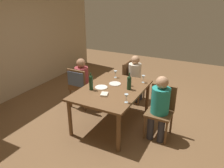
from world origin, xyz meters
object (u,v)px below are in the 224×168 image
person_man_bearded (136,75)px  wine_bottle_dark_red (129,82)px  wine_glass_near_right (115,73)px  dining_table (112,93)px  person_man_guest (160,104)px  person_woman_host (82,79)px  wine_glass_centre (126,97)px  dinner_plate_guest_left (101,87)px  chair_far_right (79,83)px  dinner_plate_host (115,84)px  wine_glass_far (129,80)px  chair_near (161,107)px  wine_glass_near_left (143,77)px  chair_right_end (131,78)px  wine_bottle_tall_green (91,82)px

person_man_bearded → wine_bottle_dark_red: 1.08m
wine_bottle_dark_red → wine_glass_near_right: (0.43, 0.50, -0.04)m
dining_table → wine_bottle_dark_red: size_ratio=4.79×
person_man_guest → wine_glass_near_right: bearing=-27.5°
person_woman_host → wine_glass_centre: person_woman_host is taller
wine_glass_centre → dinner_plate_guest_left: 0.75m
chair_far_right → wine_bottle_dark_red: (-0.09, -1.22, 0.29)m
person_man_bearded → person_man_guest: (-1.18, -0.90, 0.02)m
person_man_bearded → wine_bottle_dark_red: (-1.02, -0.26, 0.24)m
dinner_plate_host → dinner_plate_guest_left: same height
wine_glass_far → dinner_plate_host: size_ratio=0.64×
chair_near → wine_glass_near_left: 0.78m
chair_near → wine_glass_near_right: (0.48, 1.14, 0.31)m
person_man_bearded → chair_far_right: bearing=-45.8°
dining_table → person_woman_host: bearing=68.1°
person_woman_host → dinner_plate_guest_left: person_woman_host is taller
person_man_guest → dinner_plate_host: person_man_guest is taller
dining_table → person_woman_host: person_woman_host is taller
wine_glass_near_left → dining_table: bearing=144.6°
wine_bottle_dark_red → wine_glass_far: bearing=23.1°
chair_far_right → dining_table: bearing=-13.6°
chair_far_right → person_man_guest: size_ratio=0.80×
person_woman_host → dinner_plate_guest_left: 0.84m
chair_far_right → chair_right_end: bearing=47.8°
chair_near → person_woman_host: 1.88m
person_man_guest → dinner_plate_guest_left: 1.14m
dining_table → wine_glass_far: wine_glass_far is taller
chair_far_right → person_woman_host: person_woman_host is taller
wine_glass_near_right → dinner_plate_host: size_ratio=0.64×
chair_right_end → wine_bottle_tall_green: size_ratio=2.79×
dining_table → dinner_plate_host: bearing=13.4°
person_man_guest → wine_bottle_dark_red: bearing=-13.9°
person_woman_host → person_man_bearded: (0.78, -0.95, -0.01)m
chair_far_right → wine_bottle_tall_green: bearing=-35.6°
chair_right_end → person_man_bearded: (0.00, -0.11, 0.11)m
wine_glass_centre → dinner_plate_host: (0.61, 0.51, -0.10)m
chair_far_right → wine_glass_centre: size_ratio=6.17×
chair_far_right → person_woman_host: (0.15, -0.00, 0.05)m
wine_glass_near_left → dinner_plate_guest_left: (-0.62, 0.62, -0.10)m
wine_bottle_tall_green → wine_glass_near_right: wine_bottle_tall_green is taller
person_man_guest → wine_glass_far: size_ratio=7.73×
person_man_bearded → wine_glass_near_left: person_man_bearded is taller
chair_far_right → wine_glass_far: (0.07, -1.15, 0.25)m
wine_glass_far → chair_near: bearing=-106.5°
person_man_bearded → wine_bottle_tall_green: (-1.36, 0.35, 0.25)m
wine_glass_centre → wine_bottle_dark_red: bearing=18.3°
dining_table → wine_glass_centre: 0.62m
person_woman_host → wine_glass_far: size_ratio=7.48×
dinner_plate_guest_left → chair_far_right: bearing=69.7°
wine_glass_centre → wine_glass_far: same height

